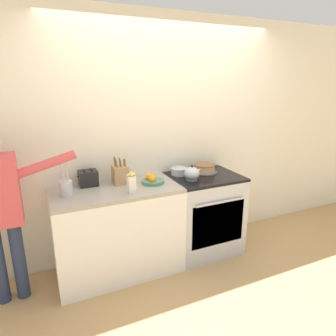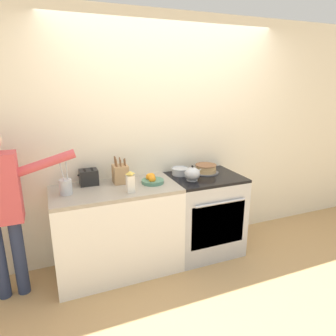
{
  "view_description": "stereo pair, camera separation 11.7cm",
  "coord_description": "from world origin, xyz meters",
  "px_view_note": "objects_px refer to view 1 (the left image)",
  "views": [
    {
      "loc": [
        -1.36,
        -2.38,
        1.91
      ],
      "look_at": [
        -0.15,
        0.28,
        1.06
      ],
      "focal_mm": 32.0,
      "sensor_mm": 36.0,
      "label": 1
    },
    {
      "loc": [
        -1.25,
        -2.43,
        1.91
      ],
      "look_at": [
        -0.15,
        0.28,
        1.06
      ],
      "focal_mm": 32.0,
      "sensor_mm": 36.0,
      "label": 2
    }
  ],
  "objects_px": {
    "stove_range": "(203,213)",
    "milk_carton": "(131,183)",
    "mixing_bowl": "(179,171)",
    "toaster": "(88,178)",
    "utensil_crock": "(66,188)",
    "tea_kettle": "(192,174)",
    "fruit_bowl": "(152,180)",
    "knife_block": "(120,174)",
    "layer_cake": "(204,169)",
    "person_baker": "(0,205)"
  },
  "relations": [
    {
      "from": "stove_range",
      "to": "layer_cake",
      "type": "xyz_separation_m",
      "value": [
        0.06,
        0.11,
        0.5
      ]
    },
    {
      "from": "person_baker",
      "to": "mixing_bowl",
      "type": "bearing_deg",
      "value": -5.79
    },
    {
      "from": "tea_kettle",
      "to": "fruit_bowl",
      "type": "bearing_deg",
      "value": 169.88
    },
    {
      "from": "mixing_bowl",
      "to": "milk_carton",
      "type": "height_order",
      "value": "milk_carton"
    },
    {
      "from": "person_baker",
      "to": "toaster",
      "type": "bearing_deg",
      "value": 4.66
    },
    {
      "from": "stove_range",
      "to": "milk_carton",
      "type": "distance_m",
      "value": 1.06
    },
    {
      "from": "tea_kettle",
      "to": "mixing_bowl",
      "type": "xyz_separation_m",
      "value": [
        -0.04,
        0.22,
        -0.03
      ]
    },
    {
      "from": "mixing_bowl",
      "to": "knife_block",
      "type": "xyz_separation_m",
      "value": [
        -0.68,
        -0.02,
        0.05
      ]
    },
    {
      "from": "layer_cake",
      "to": "fruit_bowl",
      "type": "relative_size",
      "value": 1.28
    },
    {
      "from": "utensil_crock",
      "to": "milk_carton",
      "type": "relative_size",
      "value": 1.67
    },
    {
      "from": "stove_range",
      "to": "layer_cake",
      "type": "relative_size",
      "value": 3.1
    },
    {
      "from": "stove_range",
      "to": "toaster",
      "type": "distance_m",
      "value": 1.35
    },
    {
      "from": "layer_cake",
      "to": "tea_kettle",
      "type": "xyz_separation_m",
      "value": [
        -0.26,
        -0.18,
        0.02
      ]
    },
    {
      "from": "knife_block",
      "to": "utensil_crock",
      "type": "xyz_separation_m",
      "value": [
        -0.54,
        -0.13,
        -0.02
      ]
    },
    {
      "from": "tea_kettle",
      "to": "person_baker",
      "type": "bearing_deg",
      "value": 178.42
    },
    {
      "from": "utensil_crock",
      "to": "fruit_bowl",
      "type": "xyz_separation_m",
      "value": [
        0.84,
        0.0,
        -0.04
      ]
    },
    {
      "from": "mixing_bowl",
      "to": "utensil_crock",
      "type": "distance_m",
      "value": 1.23
    },
    {
      "from": "stove_range",
      "to": "mixing_bowl",
      "type": "distance_m",
      "value": 0.57
    },
    {
      "from": "toaster",
      "to": "utensil_crock",
      "type": "bearing_deg",
      "value": -139.95
    },
    {
      "from": "knife_block",
      "to": "utensil_crock",
      "type": "distance_m",
      "value": 0.56
    },
    {
      "from": "tea_kettle",
      "to": "milk_carton",
      "type": "distance_m",
      "value": 0.7
    },
    {
      "from": "mixing_bowl",
      "to": "person_baker",
      "type": "bearing_deg",
      "value": -174.39
    },
    {
      "from": "mixing_bowl",
      "to": "utensil_crock",
      "type": "bearing_deg",
      "value": -173.07
    },
    {
      "from": "layer_cake",
      "to": "fruit_bowl",
      "type": "height_order",
      "value": "layer_cake"
    },
    {
      "from": "toaster",
      "to": "person_baker",
      "type": "bearing_deg",
      "value": -163.94
    },
    {
      "from": "fruit_bowl",
      "to": "tea_kettle",
      "type": "bearing_deg",
      "value": -10.12
    },
    {
      "from": "tea_kettle",
      "to": "milk_carton",
      "type": "xyz_separation_m",
      "value": [
        -0.69,
        -0.1,
        0.03
      ]
    },
    {
      "from": "stove_range",
      "to": "milk_carton",
      "type": "bearing_deg",
      "value": -169.52
    },
    {
      "from": "layer_cake",
      "to": "utensil_crock",
      "type": "relative_size",
      "value": 0.85
    },
    {
      "from": "stove_range",
      "to": "toaster",
      "type": "height_order",
      "value": "toaster"
    },
    {
      "from": "mixing_bowl",
      "to": "fruit_bowl",
      "type": "distance_m",
      "value": 0.41
    },
    {
      "from": "tea_kettle",
      "to": "mixing_bowl",
      "type": "distance_m",
      "value": 0.23
    },
    {
      "from": "tea_kettle",
      "to": "milk_carton",
      "type": "relative_size",
      "value": 0.97
    },
    {
      "from": "fruit_bowl",
      "to": "layer_cake",
      "type": "bearing_deg",
      "value": 8.53
    },
    {
      "from": "stove_range",
      "to": "tea_kettle",
      "type": "height_order",
      "value": "tea_kettle"
    },
    {
      "from": "layer_cake",
      "to": "mixing_bowl",
      "type": "bearing_deg",
      "value": 171.52
    },
    {
      "from": "tea_kettle",
      "to": "knife_block",
      "type": "distance_m",
      "value": 0.74
    },
    {
      "from": "utensil_crock",
      "to": "toaster",
      "type": "height_order",
      "value": "utensil_crock"
    },
    {
      "from": "layer_cake",
      "to": "mixing_bowl",
      "type": "xyz_separation_m",
      "value": [
        -0.3,
        0.04,
        -0.0
      ]
    },
    {
      "from": "tea_kettle",
      "to": "person_baker",
      "type": "relative_size",
      "value": 0.13
    },
    {
      "from": "stove_range",
      "to": "milk_carton",
      "type": "xyz_separation_m",
      "value": [
        -0.89,
        -0.16,
        0.55
      ]
    },
    {
      "from": "stove_range",
      "to": "utensil_crock",
      "type": "height_order",
      "value": "utensil_crock"
    },
    {
      "from": "tea_kettle",
      "to": "milk_carton",
      "type": "bearing_deg",
      "value": -172.07
    },
    {
      "from": "tea_kettle",
      "to": "utensil_crock",
      "type": "bearing_deg",
      "value": 176.68
    },
    {
      "from": "knife_block",
      "to": "fruit_bowl",
      "type": "relative_size",
      "value": 1.21
    },
    {
      "from": "mixing_bowl",
      "to": "toaster",
      "type": "xyz_separation_m",
      "value": [
        -0.99,
        0.05,
        0.04
      ]
    },
    {
      "from": "utensil_crock",
      "to": "stove_range",
      "type": "bearing_deg",
      "value": -0.19
    },
    {
      "from": "knife_block",
      "to": "toaster",
      "type": "xyz_separation_m",
      "value": [
        -0.31,
        0.07,
        -0.02
      ]
    },
    {
      "from": "milk_carton",
      "to": "knife_block",
      "type": "bearing_deg",
      "value": 94.33
    },
    {
      "from": "milk_carton",
      "to": "layer_cake",
      "type": "bearing_deg",
      "value": 16.06
    }
  ]
}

